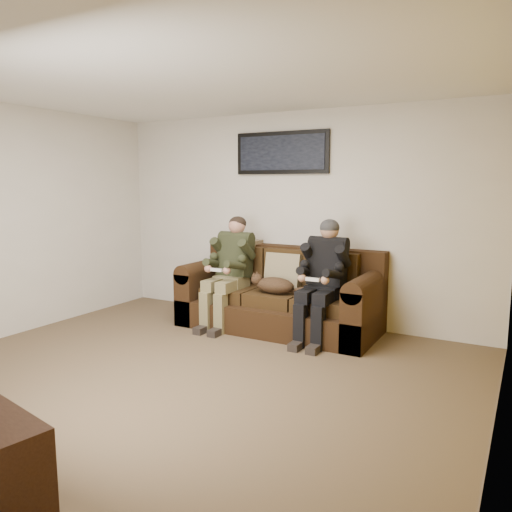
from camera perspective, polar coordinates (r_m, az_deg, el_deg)
The scene contains 13 objects.
floor at distance 4.66m, azimuth -8.12°, elevation -13.47°, with size 5.00×5.00×0.00m, color brown.
ceiling at distance 4.42m, azimuth -8.84°, elevation 19.65°, with size 5.00×5.00×0.00m, color silver.
wall_back at distance 6.28m, azimuth 4.13°, elevation 4.40°, with size 5.00×5.00×0.00m, color beige.
wall_left at distance 6.20m, azimuth -27.19°, elevation 3.46°, with size 4.50×4.50×0.00m, color beige.
wall_right at distance 3.46m, azimuth 26.50°, elevation 0.45°, with size 4.50×4.50×0.00m, color beige.
accent_wall_right at distance 3.47m, azimuth 26.33°, elevation 0.46°, with size 4.50×4.50×0.00m, color #B28611.
sofa at distance 6.02m, azimuth 2.94°, elevation -4.80°, with size 2.34×1.01×0.96m.
throw_pillow at distance 5.99m, azimuth 3.14°, elevation -1.75°, with size 0.45×0.13×0.42m, color #8E805D.
throw_blanket at distance 6.50m, azimuth -1.50°, elevation 1.51°, with size 0.48×0.23×0.08m, color gray.
person_left at distance 6.06m, azimuth -2.98°, elevation -0.95°, with size 0.51×0.87×1.32m.
person_right at distance 5.53m, azimuth 7.69°, elevation -1.87°, with size 0.51×0.86×1.33m.
cat at distance 5.75m, azimuth 2.00°, elevation -3.31°, with size 0.66×0.26×0.24m.
framed_poster at distance 6.31m, azimuth 2.95°, elevation 11.70°, with size 1.25×0.05×0.52m.
Camera 1 is at (2.64, -3.44, 1.72)m, focal length 35.00 mm.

